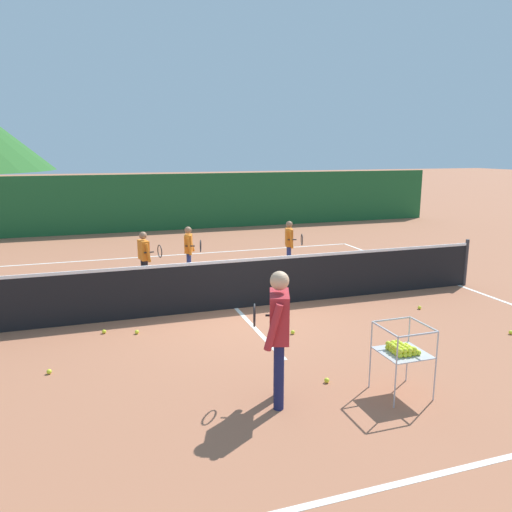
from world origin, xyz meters
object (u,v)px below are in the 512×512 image
student_1 (189,247)px  tennis_ball_4 (327,380)px  tennis_ball_9 (104,332)px  tennis_ball_1 (49,372)px  tennis_net (236,283)px  student_2 (290,241)px  ball_cart (402,349)px  tennis_ball_0 (420,308)px  instructor (278,325)px  tennis_ball_11 (511,332)px  student_0 (145,254)px  tennis_ball_6 (137,332)px  tennis_ball_2 (293,332)px

student_1 → tennis_ball_4: 6.15m
tennis_ball_9 → student_1: bearing=57.2°
tennis_ball_1 → tennis_ball_4: same height
tennis_ball_4 → tennis_net: bearing=94.2°
student_2 → tennis_ball_1: size_ratio=18.46×
tennis_net → ball_cart: bearing=-76.1°
tennis_net → student_2: bearing=50.2°
student_2 → tennis_ball_0: bearing=-73.2°
instructor → tennis_ball_9: (-1.93, 3.09, -0.95)m
tennis_net → tennis_ball_1: (-3.24, -1.96, -0.47)m
student_2 → tennis_ball_11: (1.76, -5.43, -0.72)m
student_2 → tennis_ball_11: bearing=-72.0°
student_0 → tennis_ball_9: 3.04m
student_1 → tennis_ball_0: student_1 is taller
student_1 → ball_cart: 6.78m
instructor → tennis_ball_6: instructor is taller
student_2 → tennis_ball_6: student_2 is taller
tennis_ball_4 → tennis_ball_1: bearing=157.4°
student_2 → tennis_ball_2: (-1.68, -4.26, -0.72)m
instructor → student_1: 6.35m
tennis_ball_0 → tennis_ball_9: 5.85m
student_1 → tennis_ball_11: 7.00m
student_0 → tennis_ball_4: (1.73, -5.60, -0.72)m
tennis_net → instructor: instructor is taller
tennis_net → tennis_ball_6: (-1.95, -0.79, -0.47)m
ball_cart → tennis_ball_9: size_ratio=13.22×
instructor → tennis_ball_4: (0.80, 0.27, -0.95)m
student_1 → ball_cart: bearing=-78.4°
tennis_net → student_2: student_2 is taller
student_2 → tennis_ball_0: size_ratio=18.46×
instructor → student_1: size_ratio=1.33×
tennis_net → tennis_ball_4: bearing=-85.8°
student_1 → tennis_ball_4: bearing=-84.1°
tennis_ball_1 → tennis_ball_4: size_ratio=1.00×
tennis_ball_1 → tennis_ball_4: 3.78m
student_0 → tennis_ball_2: (1.99, -3.81, -0.72)m
tennis_ball_0 → tennis_ball_2: 2.87m
tennis_ball_2 → tennis_net: bearing=107.5°
tennis_ball_1 → tennis_ball_2: same height
tennis_net → student_1: size_ratio=8.83×
tennis_ball_1 → tennis_ball_6: bearing=42.2°
tennis_net → student_2: (2.19, 2.63, 0.26)m
tennis_ball_11 → instructor: bearing=-168.8°
tennis_ball_0 → tennis_ball_4: (-3.09, -2.23, 0.00)m
tennis_ball_2 → tennis_ball_4: same height
tennis_net → tennis_ball_11: tennis_net is taller
tennis_ball_2 → tennis_ball_0: bearing=9.0°
ball_cart → tennis_ball_11: (2.97, 1.18, -0.56)m
tennis_ball_0 → tennis_net: bearing=160.5°
student_0 → tennis_ball_2: 4.36m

